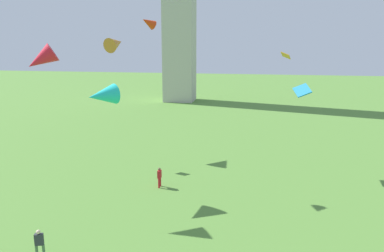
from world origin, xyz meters
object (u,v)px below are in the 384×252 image
object	(u,v)px
person_0	(159,176)
kite_flying_0	(116,44)
kite_flying_6	(41,59)
kite_flying_5	(113,92)
kite_flying_1	(102,96)
kite_flying_3	(148,22)
kite_flying_2	(302,90)
person_2	(39,242)
kite_flying_4	(286,56)

from	to	relation	value
person_0	kite_flying_0	size ratio (longest dim) A/B	0.61
person_0	kite_flying_6	xyz separation A→B (m)	(-6.80, -4.06, 9.26)
kite_flying_5	kite_flying_0	bearing A→B (deg)	-54.31
kite_flying_1	kite_flying_6	world-z (taller)	kite_flying_6
kite_flying_6	kite_flying_3	bearing A→B (deg)	105.78
kite_flying_1	kite_flying_5	size ratio (longest dim) A/B	2.52
kite_flying_2	kite_flying_6	bearing A→B (deg)	106.61
kite_flying_3	kite_flying_0	bearing A→B (deg)	168.55
person_0	kite_flying_3	xyz separation A→B (m)	(-1.01, 1.39, 11.81)
person_0	kite_flying_6	world-z (taller)	kite_flying_6
person_2	kite_flying_1	world-z (taller)	kite_flying_1
person_0	kite_flying_0	xyz separation A→B (m)	(-6.85, 9.60, 10.15)
person_0	kite_flying_4	world-z (taller)	kite_flying_4
kite_flying_1	person_2	bearing A→B (deg)	-54.10
kite_flying_0	kite_flying_2	distance (m)	18.81
person_0	kite_flying_2	distance (m)	14.03
person_2	kite_flying_5	distance (m)	16.81
kite_flying_5	kite_flying_6	world-z (taller)	kite_flying_6
person_0	kite_flying_1	bearing A→B (deg)	122.47
kite_flying_5	kite_flying_4	bearing A→B (deg)	-139.20
person_2	kite_flying_3	size ratio (longest dim) A/B	1.17
person_2	kite_flying_1	distance (m)	10.86
kite_flying_0	kite_flying_1	size ratio (longest dim) A/B	1.01
kite_flying_4	kite_flying_6	xyz separation A→B (m)	(-16.80, -14.90, 0.23)
kite_flying_3	person_0	bearing A→B (deg)	-10.95
person_0	kite_flying_3	size ratio (longest dim) A/B	1.14
person_2	kite_flying_6	xyz separation A→B (m)	(-3.00, 6.61, 9.24)
kite_flying_0	kite_flying_5	size ratio (longest dim) A/B	2.56
kite_flying_3	kite_flying_2	bearing A→B (deg)	62.65
person_0	kite_flying_0	bearing A→B (deg)	37.79
person_0	kite_flying_3	distance (m)	11.93
kite_flying_0	kite_flying_1	bearing A→B (deg)	119.44
person_2	kite_flying_1	size ratio (longest dim) A/B	0.64
kite_flying_0	person_0	bearing A→B (deg)	139.10
kite_flying_2	kite_flying_5	bearing A→B (deg)	80.47
kite_flying_2	kite_flying_3	world-z (taller)	kite_flying_3
kite_flying_2	kite_flying_4	distance (m)	5.90
kite_flying_0	kite_flying_3	size ratio (longest dim) A/B	1.86
kite_flying_5	person_0	bearing A→B (deg)	158.44
kite_flying_2	kite_flying_5	size ratio (longest dim) A/B	1.71
kite_flying_4	kite_flying_5	distance (m)	16.95
person_2	kite_flying_1	bearing A→B (deg)	73.35
person_0	kite_flying_4	xyz separation A→B (m)	(10.01, 10.83, 9.03)
kite_flying_3	kite_flying_5	bearing A→B (deg)	-175.12
kite_flying_3	kite_flying_6	bearing A→B (deg)	-93.55
kite_flying_2	kite_flying_5	xyz separation A→B (m)	(-16.73, -0.71, -0.48)
person_0	kite_flying_1	distance (m)	7.80
person_0	kite_flying_2	world-z (taller)	kite_flying_2
kite_flying_4	kite_flying_5	bearing A→B (deg)	-56.34
kite_flying_3	kite_flying_6	distance (m)	8.35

